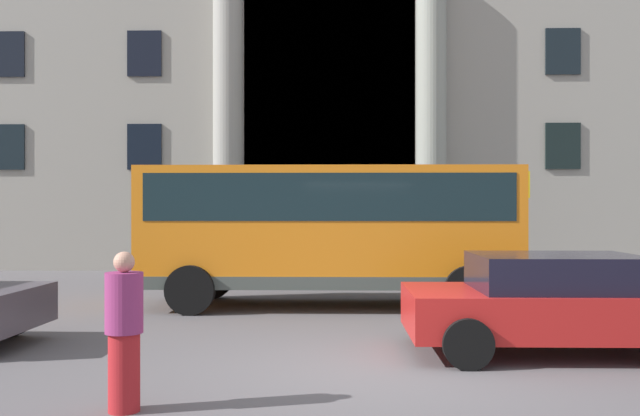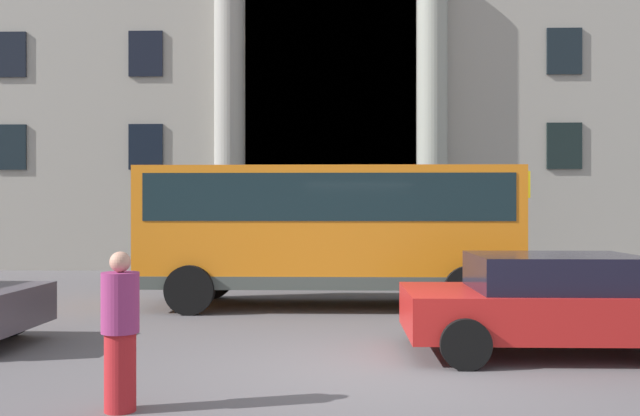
# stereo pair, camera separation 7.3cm
# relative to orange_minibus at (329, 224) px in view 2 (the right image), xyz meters

# --- Properties ---
(ground_plane) EXTENTS (80.00, 64.00, 0.12)m
(ground_plane) POSITION_rel_orange_minibus_xyz_m (0.61, -5.50, -1.69)
(ground_plane) COLOR #5C585B
(office_building_facade) EXTENTS (36.89, 9.70, 17.21)m
(office_building_facade) POSITION_rel_orange_minibus_xyz_m (0.61, 11.98, 6.97)
(office_building_facade) COLOR gray
(office_building_facade) RESTS_ON ground_plane
(orange_minibus) EXTENTS (7.17, 2.58, 2.72)m
(orange_minibus) POSITION_rel_orange_minibus_xyz_m (0.00, 0.00, 0.00)
(orange_minibus) COLOR orange
(orange_minibus) RESTS_ON ground_plane
(bus_stop_sign) EXTENTS (0.44, 0.08, 2.75)m
(bus_stop_sign) POSITION_rel_orange_minibus_xyz_m (4.22, 1.96, 0.07)
(bus_stop_sign) COLOR #999512
(bus_stop_sign) RESTS_ON ground_plane
(hedge_planter_far_west) EXTENTS (2.07, 0.97, 1.34)m
(hedge_planter_far_west) POSITION_rel_orange_minibus_xyz_m (-2.83, 4.77, -0.98)
(hedge_planter_far_west) COLOR #6E605C
(hedge_planter_far_west) RESTS_ON ground_plane
(hedge_planter_entrance_right) EXTENTS (1.84, 0.98, 1.54)m
(hedge_planter_entrance_right) POSITION_rel_orange_minibus_xyz_m (1.71, 4.63, -0.88)
(hedge_planter_entrance_right) COLOR #715E61
(hedge_planter_entrance_right) RESTS_ON ground_plane
(parked_estate_mid) EXTENTS (3.94, 2.10, 1.32)m
(parked_estate_mid) POSITION_rel_orange_minibus_xyz_m (3.05, -4.38, -0.94)
(parked_estate_mid) COLOR red
(parked_estate_mid) RESTS_ON ground_plane
(pedestrian_child_trailing) EXTENTS (0.36, 0.36, 1.53)m
(pedestrian_child_trailing) POSITION_rel_orange_minibus_xyz_m (-1.90, -7.14, -0.87)
(pedestrian_child_trailing) COLOR #B21F24
(pedestrian_child_trailing) RESTS_ON ground_plane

